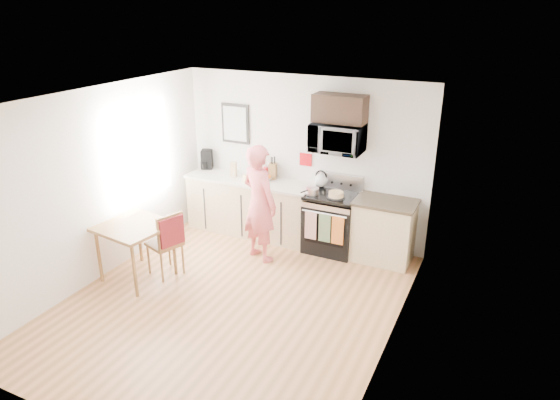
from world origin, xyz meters
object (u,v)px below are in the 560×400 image
at_px(cake, 336,195).
at_px(microwave, 338,138).
at_px(person, 259,203).
at_px(chair, 169,237).
at_px(dining_table, 135,231).
at_px(range, 332,224).

bearing_deg(cake, microwave, 111.64).
bearing_deg(microwave, cake, -68.36).
xyz_separation_m(microwave, person, (-0.87, -0.81, -0.88)).
distance_m(chair, cake, 2.46).
bearing_deg(microwave, dining_table, -135.71).
height_order(range, chair, range).
xyz_separation_m(microwave, cake, (0.09, -0.23, -0.79)).
relative_size(range, dining_table, 1.35).
relative_size(microwave, cake, 2.83).
height_order(chair, cake, cake).
distance_m(person, cake, 1.13).
bearing_deg(microwave, range, -89.94).
bearing_deg(dining_table, person, 45.23).
bearing_deg(chair, person, 70.75).
relative_size(dining_table, chair, 0.89).
distance_m(microwave, chair, 2.78).
distance_m(range, cake, 0.55).
bearing_deg(person, dining_table, 67.67).
bearing_deg(cake, person, -148.86).
height_order(dining_table, cake, cake).
bearing_deg(chair, cake, 61.70).
distance_m(range, dining_table, 2.90).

